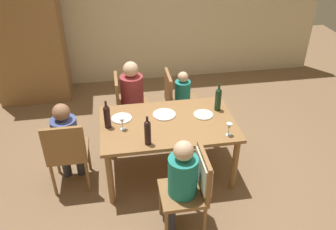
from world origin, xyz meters
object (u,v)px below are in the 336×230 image
handbag (205,121)px  dinner_plate_host (203,115)px  person_child_small (184,96)px  wine_bottle_tall_green (107,116)px  person_woman_host (67,138)px  chair_left_end (67,151)px  dinner_plate_guest_right (122,118)px  wine_bottle_dark_red (148,132)px  person_man_bearded (180,181)px  chair_far_right (176,99)px  chair_far_left (126,103)px  wine_glass_centre (229,127)px  wine_bottle_short_olive (218,99)px  dinner_plate_guest_left (164,114)px  dining_table (168,129)px  wine_glass_near_left (122,121)px  armoire_cabinet (25,35)px  chair_near (195,182)px  person_man_guest (134,94)px

handbag → dinner_plate_host: bearing=-108.5°
person_child_small → wine_bottle_tall_green: size_ratio=2.80×
person_woman_host → dinner_plate_host: size_ratio=4.64×
chair_left_end → dinner_plate_guest_right: (0.63, 0.25, 0.21)m
chair_left_end → wine_bottle_dark_red: size_ratio=2.75×
person_man_bearded → person_child_small: bearing=-13.0°
chair_far_right → wine_bottle_tall_green: 1.31m
chair_far_left → dinner_plate_guest_right: 0.73m
dinner_plate_guest_right → wine_glass_centre: bearing=-24.5°
wine_bottle_short_olive → dinner_plate_guest_left: 0.67m
wine_bottle_short_olive → chair_far_right: bearing=118.7°
chair_far_right → person_woman_host: (-1.41, -0.84, 0.10)m
person_man_bearded → dinner_plate_host: person_man_bearded is taller
person_man_bearded → handbag: 1.94m
dining_table → wine_glass_centre: (0.61, -0.35, 0.19)m
person_woman_host → dining_table: bearing=-1.3°
wine_bottle_tall_green → handbag: wine_bottle_tall_green is taller
chair_far_left → wine_bottle_short_olive: (1.07, -0.68, 0.35)m
chair_left_end → wine_glass_near_left: (0.63, 0.04, 0.31)m
person_woman_host → chair_far_left: bearing=49.4°
person_child_small → wine_bottle_dark_red: bearing=-27.7°
dinner_plate_guest_right → dinner_plate_host: bearing=-4.8°
armoire_cabinet → wine_glass_near_left: (1.35, -2.28, -0.26)m
dinner_plate_guest_right → chair_near: bearing=-57.8°
dinner_plate_guest_left → chair_far_right: bearing=68.3°
wine_bottle_dark_red → dinner_plate_host: 0.85m
chair_near → person_man_guest: person_man_guest is taller
chair_near → dinner_plate_guest_left: 1.04m
dinner_plate_guest_left → person_woman_host: bearing=-173.1°
chair_near → person_woman_host: (-1.27, 0.89, 0.04)m
person_child_small → dinner_plate_guest_left: 0.82m
person_woman_host → wine_bottle_tall_green: person_woman_host is taller
wine_bottle_tall_green → wine_glass_centre: wine_bottle_tall_green is taller
chair_near → wine_bottle_tall_green: (-0.80, 0.88, 0.29)m
dining_table → handbag: (0.70, 0.86, -0.53)m
chair_far_left → dinner_plate_host: chair_far_left is taller
dining_table → person_man_bearded: size_ratio=1.42×
wine_bottle_short_olive → person_man_bearded: bearing=-122.5°
person_child_small → dinner_plate_guest_right: person_child_small is taller
armoire_cabinet → chair_far_left: size_ratio=2.37×
dinner_plate_host → dinner_plate_guest_left: same height
wine_bottle_tall_green → dinner_plate_guest_right: 0.26m
wine_glass_near_left → wine_bottle_short_olive: bearing=11.2°
dinner_plate_guest_left → chair_far_left: bearing=120.8°
person_man_bearded → wine_glass_centre: (0.63, 0.51, 0.21)m
chair_far_left → wine_bottle_dark_red: wine_bottle_dark_red is taller
wine_glass_centre → wine_bottle_tall_green: bearing=164.0°
armoire_cabinet → dinner_plate_guest_right: armoire_cabinet is taller
dining_table → person_child_small: (0.37, 0.86, -0.08)m
wine_bottle_tall_green → dinner_plate_host: bearing=3.3°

